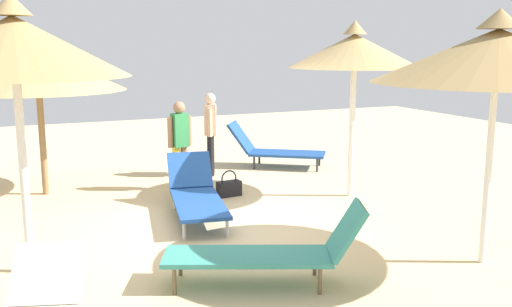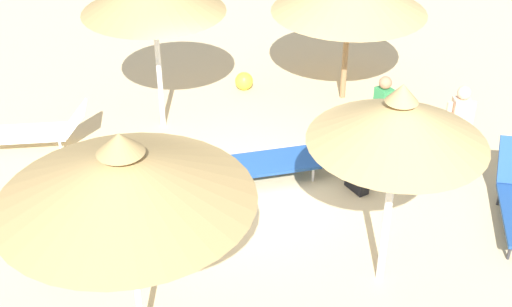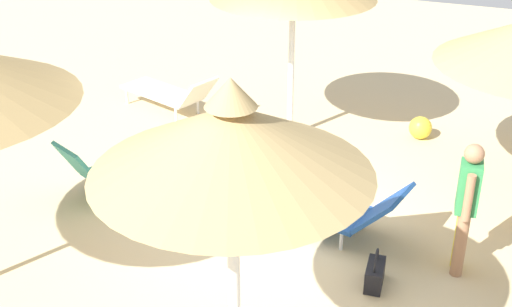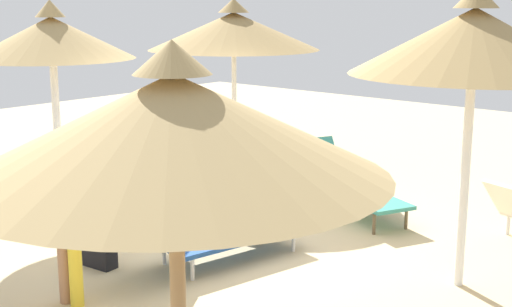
{
  "view_description": "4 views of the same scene",
  "coord_description": "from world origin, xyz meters",
  "px_view_note": "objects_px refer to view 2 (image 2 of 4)",
  "views": [
    {
      "loc": [
        -7.1,
        2.64,
        2.51
      ],
      "look_at": [
        0.76,
        -0.83,
        0.87
      ],
      "focal_mm": 40.5,
      "sensor_mm": 36.0,
      "label": 1
    },
    {
      "loc": [
        -3.56,
        -8.27,
        6.4
      ],
      "look_at": [
        -0.2,
        -0.91,
        1.26
      ],
      "focal_mm": 49.36,
      "sensor_mm": 36.0,
      "label": 2
    },
    {
      "loc": [
        2.68,
        -6.57,
        4.48
      ],
      "look_at": [
        -0.04,
        -0.01,
        0.92
      ],
      "focal_mm": 47.25,
      "sensor_mm": 36.0,
      "label": 3
    },
    {
      "loc": [
        6.01,
        5.39,
        2.88
      ],
      "look_at": [
        -0.17,
        0.01,
        1.08
      ],
      "focal_mm": 49.56,
      "sensor_mm": 36.0,
      "label": 4
    }
  ],
  "objects_px": {
    "parasol_umbrella_center": "(399,122)",
    "lounge_chair_far_right": "(119,195)",
    "beach_ball": "(244,81)",
    "person_standing_center": "(458,126)",
    "person_standing_far_left": "(382,115)",
    "lounge_chair_edge": "(38,130)",
    "parasol_umbrella_near_right": "(124,176)",
    "handbag": "(357,182)",
    "lounge_chair_front": "(284,157)"
  },
  "relations": [
    {
      "from": "lounge_chair_edge",
      "to": "person_standing_far_left",
      "type": "relative_size",
      "value": 1.26
    },
    {
      "from": "person_standing_center",
      "to": "beach_ball",
      "type": "distance_m",
      "value": 4.58
    },
    {
      "from": "parasol_umbrella_near_right",
      "to": "lounge_chair_front",
      "type": "bearing_deg",
      "value": 38.68
    },
    {
      "from": "parasol_umbrella_near_right",
      "to": "lounge_chair_front",
      "type": "relative_size",
      "value": 1.3
    },
    {
      "from": "lounge_chair_front",
      "to": "person_standing_far_left",
      "type": "height_order",
      "value": "person_standing_far_left"
    },
    {
      "from": "lounge_chair_far_right",
      "to": "handbag",
      "type": "bearing_deg",
      "value": -14.05
    },
    {
      "from": "parasol_umbrella_near_right",
      "to": "person_standing_far_left",
      "type": "height_order",
      "value": "parasol_umbrella_near_right"
    },
    {
      "from": "parasol_umbrella_near_right",
      "to": "person_standing_far_left",
      "type": "xyz_separation_m",
      "value": [
        4.72,
        2.23,
        -1.52
      ]
    },
    {
      "from": "lounge_chair_far_right",
      "to": "lounge_chair_front",
      "type": "bearing_deg",
      "value": -0.72
    },
    {
      "from": "handbag",
      "to": "person_standing_far_left",
      "type": "bearing_deg",
      "value": 38.0
    },
    {
      "from": "parasol_umbrella_center",
      "to": "person_standing_center",
      "type": "relative_size",
      "value": 1.81
    },
    {
      "from": "lounge_chair_front",
      "to": "handbag",
      "type": "height_order",
      "value": "lounge_chair_front"
    },
    {
      "from": "lounge_chair_front",
      "to": "person_standing_center",
      "type": "xyz_separation_m",
      "value": [
        2.47,
        -1.1,
        0.56
      ]
    },
    {
      "from": "parasol_umbrella_center",
      "to": "beach_ball",
      "type": "height_order",
      "value": "parasol_umbrella_center"
    },
    {
      "from": "person_standing_far_left",
      "to": "parasol_umbrella_near_right",
      "type": "bearing_deg",
      "value": -154.76
    },
    {
      "from": "lounge_chair_far_right",
      "to": "beach_ball",
      "type": "relative_size",
      "value": 6.09
    },
    {
      "from": "handbag",
      "to": "lounge_chair_front",
      "type": "bearing_deg",
      "value": 135.28
    },
    {
      "from": "lounge_chair_far_right",
      "to": "parasol_umbrella_center",
      "type": "bearing_deg",
      "value": -45.01
    },
    {
      "from": "handbag",
      "to": "beach_ball",
      "type": "distance_m",
      "value": 3.89
    },
    {
      "from": "lounge_chair_front",
      "to": "beach_ball",
      "type": "relative_size",
      "value": 6.28
    },
    {
      "from": "beach_ball",
      "to": "person_standing_center",
      "type": "bearing_deg",
      "value": -66.06
    },
    {
      "from": "lounge_chair_edge",
      "to": "person_standing_center",
      "type": "distance_m",
      "value": 6.92
    },
    {
      "from": "person_standing_center",
      "to": "parasol_umbrella_center",
      "type": "bearing_deg",
      "value": -146.0
    },
    {
      "from": "person_standing_center",
      "to": "parasol_umbrella_near_right",
      "type": "bearing_deg",
      "value": -166.15
    },
    {
      "from": "lounge_chair_front",
      "to": "beach_ball",
      "type": "distance_m",
      "value": 3.1
    },
    {
      "from": "person_standing_center",
      "to": "handbag",
      "type": "relative_size",
      "value": 3.57
    },
    {
      "from": "lounge_chair_far_right",
      "to": "person_standing_far_left",
      "type": "xyz_separation_m",
      "value": [
        4.31,
        -0.28,
        0.48
      ]
    },
    {
      "from": "lounge_chair_far_right",
      "to": "person_standing_center",
      "type": "height_order",
      "value": "person_standing_center"
    },
    {
      "from": "lounge_chair_edge",
      "to": "parasol_umbrella_near_right",
      "type": "bearing_deg",
      "value": -86.11
    },
    {
      "from": "lounge_chair_edge",
      "to": "beach_ball",
      "type": "distance_m",
      "value": 4.11
    },
    {
      "from": "person_standing_far_left",
      "to": "beach_ball",
      "type": "xyz_separation_m",
      "value": [
        -0.99,
        3.28,
        -0.68
      ]
    },
    {
      "from": "person_standing_far_left",
      "to": "handbag",
      "type": "xyz_separation_m",
      "value": [
        -0.77,
        -0.6,
        -0.72
      ]
    },
    {
      "from": "lounge_chair_far_right",
      "to": "handbag",
      "type": "xyz_separation_m",
      "value": [
        3.54,
        -0.89,
        -0.24
      ]
    },
    {
      "from": "parasol_umbrella_near_right",
      "to": "handbag",
      "type": "bearing_deg",
      "value": 22.34
    },
    {
      "from": "parasol_umbrella_center",
      "to": "handbag",
      "type": "height_order",
      "value": "parasol_umbrella_center"
    },
    {
      "from": "person_standing_far_left",
      "to": "lounge_chair_edge",
      "type": "bearing_deg",
      "value": 151.74
    },
    {
      "from": "parasol_umbrella_near_right",
      "to": "person_standing_far_left",
      "type": "bearing_deg",
      "value": 25.24
    },
    {
      "from": "parasol_umbrella_center",
      "to": "lounge_chair_far_right",
      "type": "height_order",
      "value": "parasol_umbrella_center"
    },
    {
      "from": "parasol_umbrella_center",
      "to": "lounge_chair_edge",
      "type": "bearing_deg",
      "value": 124.04
    },
    {
      "from": "parasol_umbrella_near_right",
      "to": "lounge_chair_far_right",
      "type": "relative_size",
      "value": 1.34
    },
    {
      "from": "parasol_umbrella_near_right",
      "to": "person_standing_center",
      "type": "height_order",
      "value": "parasol_umbrella_near_right"
    },
    {
      "from": "parasol_umbrella_near_right",
      "to": "lounge_chair_edge",
      "type": "distance_m",
      "value": 5.36
    },
    {
      "from": "lounge_chair_far_right",
      "to": "handbag",
      "type": "height_order",
      "value": "lounge_chair_far_right"
    },
    {
      "from": "parasol_umbrella_near_right",
      "to": "lounge_chair_edge",
      "type": "height_order",
      "value": "parasol_umbrella_near_right"
    },
    {
      "from": "person_standing_far_left",
      "to": "beach_ball",
      "type": "bearing_deg",
      "value": 106.84
    },
    {
      "from": "lounge_chair_far_right",
      "to": "beach_ball",
      "type": "distance_m",
      "value": 4.47
    },
    {
      "from": "parasol_umbrella_near_right",
      "to": "person_standing_center",
      "type": "distance_m",
      "value": 5.92
    },
    {
      "from": "beach_ball",
      "to": "handbag",
      "type": "bearing_deg",
      "value": -86.72
    },
    {
      "from": "parasol_umbrella_center",
      "to": "lounge_chair_far_right",
      "type": "xyz_separation_m",
      "value": [
        -2.75,
        2.75,
        -2.01
      ]
    },
    {
      "from": "parasol_umbrella_center",
      "to": "person_standing_center",
      "type": "bearing_deg",
      "value": 34.0
    }
  ]
}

